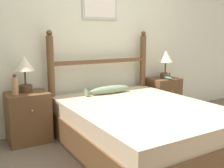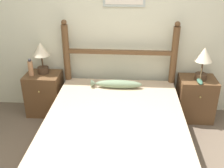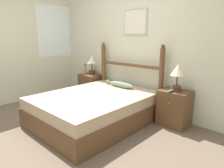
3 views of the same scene
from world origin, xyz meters
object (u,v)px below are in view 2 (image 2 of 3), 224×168
bed (115,135)px  table_lamp_left (41,53)px  model_boat (200,81)px  fish_pillow (117,84)px  nightstand_right (195,99)px  bottle (31,68)px  nightstand_left (45,93)px  table_lamp_right (204,59)px

bed → table_lamp_left: bearing=140.3°
model_boat → fish_pillow: 1.04m
bed → nightstand_right: 1.31m
bottle → model_boat: size_ratio=1.23×
nightstand_left → table_lamp_right: 2.16m
bed → nightstand_right: (1.03, 0.81, 0.05)m
bottle → table_lamp_left: bearing=35.4°
fish_pillow → table_lamp_left: bearing=169.9°
nightstand_left → bottle: size_ratio=2.49×
nightstand_left → nightstand_right: (2.06, 0.00, 0.00)m
bottle → model_boat: 2.18m
table_lamp_right → model_boat: size_ratio=2.23×
model_boat → table_lamp_right: bearing=72.6°
nightstand_right → table_lamp_right: (0.02, -0.02, 0.58)m
nightstand_left → nightstand_right: 2.06m
nightstand_right → model_boat: (-0.02, -0.12, 0.32)m
bed → model_boat: model_boat is taller
nightstand_right → table_lamp_right: size_ratio=1.38×
fish_pillow → bottle: bearing=175.7°
table_lamp_left → model_boat: 2.07m
bed → nightstand_left: size_ratio=3.26×
table_lamp_left → fish_pillow: size_ratio=0.65×
model_boat → nightstand_left: bearing=176.6°
nightstand_right → bottle: size_ratio=2.49×
table_lamp_left → table_lamp_right: 2.08m
model_boat → fish_pillow: model_boat is taller
table_lamp_left → model_boat: (2.04, -0.17, -0.26)m
nightstand_right → bed: bearing=-142.0°
nightstand_left → model_boat: size_ratio=3.07×
table_lamp_left → model_boat: table_lamp_left is taller
bottle → fish_pillow: bearing=-4.3°
nightstand_right → table_lamp_left: (-2.06, 0.05, 0.58)m
nightstand_left → table_lamp_left: size_ratio=1.38×
bed → nightstand_left: (-1.03, 0.81, 0.05)m
bed → nightstand_right: nightstand_right is taller
bed → model_boat: size_ratio=9.99×
table_lamp_right → fish_pillow: table_lamp_right is taller
bed → fish_pillow: fish_pillow is taller
nightstand_left → bottle: 0.42m
bed → table_lamp_right: size_ratio=4.48×
table_lamp_left → table_lamp_right: (2.08, -0.07, 0.00)m
table_lamp_right → nightstand_right: bearing=133.1°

